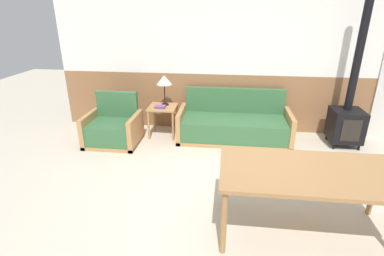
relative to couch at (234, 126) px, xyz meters
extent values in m
plane|color=beige|center=(0.19, -2.12, -0.26)|extent=(16.00, 16.00, 0.00)
cube|color=#8E603D|center=(0.19, 0.51, 0.29)|extent=(7.20, 0.06, 1.09)
cube|color=white|center=(0.19, 0.51, 1.64)|extent=(7.20, 0.06, 1.61)
cube|color=#B27F4C|center=(0.00, -0.03, -0.23)|extent=(2.01, 0.85, 0.06)
cube|color=#38663D|center=(0.00, -0.05, -0.02)|extent=(1.85, 0.77, 0.35)
cube|color=#38663D|center=(0.00, 0.35, 0.38)|extent=(1.85, 0.10, 0.46)
cube|color=#B27F4C|center=(-0.96, -0.03, 0.02)|extent=(0.08, 0.85, 0.55)
cube|color=#B27F4C|center=(0.96, -0.03, 0.02)|extent=(0.08, 0.85, 0.55)
cube|color=#B27F4C|center=(-2.12, -0.46, -0.23)|extent=(0.91, 0.74, 0.06)
cube|color=#38663D|center=(-2.12, -0.48, -0.03)|extent=(0.75, 0.66, 0.34)
cube|color=#38663D|center=(-2.12, -0.14, 0.38)|extent=(0.75, 0.10, 0.47)
cube|color=#B27F4C|center=(-2.54, -0.46, 0.01)|extent=(0.08, 0.74, 0.54)
cube|color=#B27F4C|center=(-1.71, -0.46, 0.01)|extent=(0.08, 0.74, 0.54)
cube|color=#B27F4C|center=(-1.32, 0.02, 0.30)|extent=(0.51, 0.51, 0.03)
cylinder|color=#B27F4C|center=(-1.54, -0.21, 0.01)|extent=(0.04, 0.04, 0.54)
cylinder|color=#B27F4C|center=(-1.09, -0.21, 0.01)|extent=(0.04, 0.04, 0.54)
cylinder|color=#B27F4C|center=(-1.54, 0.24, 0.01)|extent=(0.04, 0.04, 0.54)
cylinder|color=#B27F4C|center=(-1.09, 0.24, 0.01)|extent=(0.04, 0.04, 0.54)
cylinder|color=black|center=(-1.29, 0.11, 0.33)|extent=(0.14, 0.14, 0.02)
cylinder|color=black|center=(-1.29, 0.11, 0.52)|extent=(0.02, 0.02, 0.37)
cone|color=beige|center=(-1.29, 0.11, 0.79)|extent=(0.28, 0.28, 0.17)
cube|color=#234799|center=(-1.35, -0.07, 0.33)|extent=(0.19, 0.14, 0.02)
cube|color=#994C84|center=(-1.34, -0.08, 0.35)|extent=(0.19, 0.11, 0.03)
cube|color=#9E7042|center=(0.72, -2.40, 0.48)|extent=(1.81, 0.93, 0.04)
cylinder|color=#9E7042|center=(-0.12, -2.81, 0.10)|extent=(0.06, 0.06, 0.71)
cylinder|color=#9E7042|center=(-0.12, -2.00, 0.10)|extent=(0.06, 0.06, 0.71)
cylinder|color=#9E7042|center=(1.57, -2.00, 0.10)|extent=(0.06, 0.06, 0.71)
cylinder|color=black|center=(1.72, -0.23, -0.21)|extent=(0.04, 0.04, 0.10)
cylinder|color=black|center=(2.12, -0.23, -0.21)|extent=(0.04, 0.04, 0.10)
cylinder|color=black|center=(1.72, 0.19, -0.21)|extent=(0.04, 0.04, 0.10)
cylinder|color=black|center=(2.12, 0.19, -0.21)|extent=(0.04, 0.04, 0.10)
cube|color=black|center=(1.92, -0.02, 0.11)|extent=(0.51, 0.52, 0.54)
cube|color=black|center=(1.92, -0.28, 0.11)|extent=(0.30, 0.01, 0.38)
cylinder|color=black|center=(1.92, 0.04, 1.34)|extent=(0.13, 0.13, 1.91)
camera|label=1|loc=(-0.14, -5.14, 2.01)|focal=28.00mm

